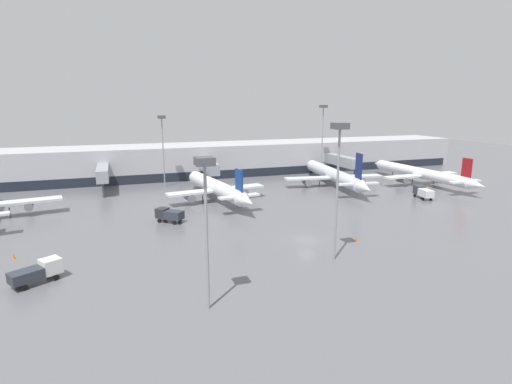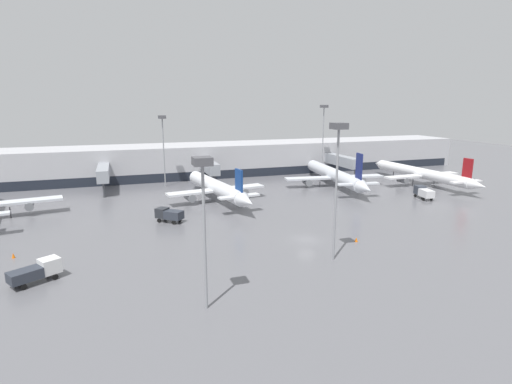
# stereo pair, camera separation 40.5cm
# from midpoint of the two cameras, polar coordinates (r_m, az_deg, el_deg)

# --- Properties ---
(ground_plane) EXTENTS (320.00, 320.00, 0.00)m
(ground_plane) POSITION_cam_midpoint_polar(r_m,az_deg,el_deg) (62.66, 7.08, -6.76)
(ground_plane) COLOR slate
(terminal_building) EXTENTS (160.00, 31.47, 9.00)m
(terminal_building) POSITION_cam_midpoint_polar(r_m,az_deg,el_deg) (118.79, -6.16, 4.67)
(terminal_building) COLOR #B2B2B7
(terminal_building) RESTS_ON ground_plane
(parked_jet_0) EXTENTS (21.93, 38.14, 8.53)m
(parked_jet_0) POSITION_cam_midpoint_polar(r_m,az_deg,el_deg) (111.93, 22.45, 2.47)
(parked_jet_0) COLOR white
(parked_jet_0) RESTS_ON ground_plane
(parked_jet_1) EXTENTS (21.80, 33.59, 8.57)m
(parked_jet_1) POSITION_cam_midpoint_polar(r_m,az_deg,el_deg) (85.70, -5.77, 0.62)
(parked_jet_1) COLOR silver
(parked_jet_1) RESTS_ON ground_plane
(parked_jet_3) EXTENTS (25.73, 39.03, 9.99)m
(parked_jet_3) POSITION_cam_midpoint_polar(r_m,az_deg,el_deg) (103.20, 10.97, 2.39)
(parked_jet_3) COLOR silver
(parked_jet_3) RESTS_ON ground_plane
(service_truck_0) EXTENTS (5.83, 4.63, 2.50)m
(service_truck_0) POSITION_cam_midpoint_polar(r_m,az_deg,el_deg) (54.09, -28.92, -9.89)
(service_truck_0) COLOR #2D333D
(service_truck_0) RESTS_ON ground_plane
(service_truck_1) EXTENTS (5.00, 4.74, 2.42)m
(service_truck_1) POSITION_cam_midpoint_polar(r_m,az_deg,el_deg) (72.32, -12.44, -3.13)
(service_truck_1) COLOR #2D333D
(service_truck_1) RESTS_ON ground_plane
(service_truck_2) EXTENTS (2.94, 5.67, 2.65)m
(service_truck_2) POSITION_cam_midpoint_polar(r_m,az_deg,el_deg) (95.44, 22.64, 0.03)
(service_truck_2) COLOR silver
(service_truck_2) RESTS_ON ground_plane
(traffic_cone_0) EXTENTS (0.50, 0.50, 0.66)m
(traffic_cone_0) POSITION_cam_midpoint_polar(r_m,az_deg,el_deg) (63.13, 14.03, -6.58)
(traffic_cone_0) COLOR orange
(traffic_cone_0) RESTS_ON ground_plane
(traffic_cone_2) EXTENTS (0.45, 0.45, 0.73)m
(traffic_cone_2) POSITION_cam_midpoint_polar(r_m,az_deg,el_deg) (64.10, -31.49, -7.79)
(traffic_cone_2) COLOR orange
(traffic_cone_2) RESTS_ON ground_plane
(apron_light_mast_0) EXTENTS (1.80, 1.80, 17.75)m
(apron_light_mast_0) POSITION_cam_midpoint_polar(r_m,az_deg,el_deg) (102.14, -13.37, 8.53)
(apron_light_mast_0) COLOR gray
(apron_light_mast_0) RESTS_ON ground_plane
(apron_light_mast_1) EXTENTS (1.80, 1.80, 15.66)m
(apron_light_mast_1) POSITION_cam_midpoint_polar(r_m,az_deg,el_deg) (38.66, -7.56, 0.47)
(apron_light_mast_1) COLOR gray
(apron_light_mast_1) RESTS_ON ground_plane
(apron_light_mast_4) EXTENTS (1.80, 1.80, 18.24)m
(apron_light_mast_4) POSITION_cam_midpoint_polar(r_m,az_deg,el_deg) (52.11, 11.53, 5.45)
(apron_light_mast_4) COLOR gray
(apron_light_mast_4) RESTS_ON ground_plane
(apron_light_mast_5) EXTENTS (1.80, 1.80, 20.21)m
(apron_light_mast_5) POSITION_cam_midpoint_polar(r_m,az_deg,el_deg) (115.90, 9.43, 9.97)
(apron_light_mast_5) COLOR gray
(apron_light_mast_5) RESTS_ON ground_plane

